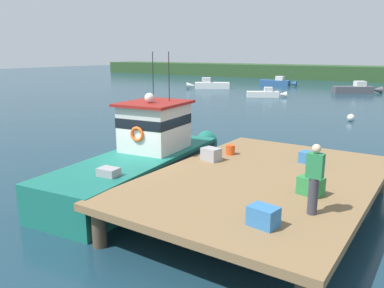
{
  "coord_description": "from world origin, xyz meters",
  "views": [
    {
      "loc": [
        9.12,
        -10.29,
        4.79
      ],
      "look_at": [
        1.2,
        1.6,
        1.4
      ],
      "focal_mm": 36.42,
      "sensor_mm": 36.0,
      "label": 1
    }
  ],
  "objects": [
    {
      "name": "bait_bucket",
      "position": [
        2.78,
        1.71,
        1.37
      ],
      "size": [
        0.32,
        0.32,
        0.34
      ],
      "primitive_type": "cylinder",
      "color": "#E04C19",
      "rests_on": "dock"
    },
    {
      "name": "crate_single_by_cleat",
      "position": [
        5.47,
        2.2,
        1.38
      ],
      "size": [
        0.64,
        0.49,
        0.37
      ],
      "primitive_type": "cube",
      "rotation": [
        0.0,
        0.0,
        -0.09
      ],
      "color": "#3370B2",
      "rests_on": "dock"
    },
    {
      "name": "crate_single_far",
      "position": [
        2.6,
        0.66,
        1.41
      ],
      "size": [
        0.67,
        0.54,
        0.43
      ],
      "primitive_type": "cube",
      "rotation": [
        0.0,
        0.0,
        -0.17
      ],
      "color": "#9E9EA3",
      "rests_on": "dock"
    },
    {
      "name": "moored_boat_far_right",
      "position": [
        -17.96,
        34.48,
        0.5
      ],
      "size": [
        5.49,
        3.87,
        1.45
      ],
      "color": "white",
      "rests_on": "ground"
    },
    {
      "name": "mooring_buoy_channel_marker",
      "position": [
        3.4,
        18.58,
        0.26
      ],
      "size": [
        0.52,
        0.52,
        0.52
      ],
      "primitive_type": "sphere",
      "color": "silver",
      "rests_on": "ground"
    },
    {
      "name": "moored_boat_outer_mooring",
      "position": [
        -12.23,
        44.18,
        0.46
      ],
      "size": [
        5.38,
        1.66,
        1.35
      ],
      "color": "#285184",
      "rests_on": "ground"
    },
    {
      "name": "deckhand_by_the_boat",
      "position": [
        6.82,
        -1.91,
        2.06
      ],
      "size": [
        0.36,
        0.22,
        1.63
      ],
      "color": "#383842",
      "rests_on": "dock"
    },
    {
      "name": "crate_stack_mid_dock",
      "position": [
        6.15,
        -3.12,
        1.42
      ],
      "size": [
        0.66,
        0.53,
        0.43
      ],
      "primitive_type": "cube",
      "rotation": [
        0.0,
        0.0,
        -0.15
      ],
      "color": "#3370B2",
      "rests_on": "dock"
    },
    {
      "name": "dock",
      "position": [
        4.8,
        0.0,
        1.07
      ],
      "size": [
        6.0,
        9.0,
        1.2
      ],
      "color": "#4C3D2D",
      "rests_on": "ground"
    },
    {
      "name": "main_fishing_boat",
      "position": [
        0.14,
        0.16,
        1.01
      ],
      "size": [
        3.41,
        9.94,
        4.8
      ],
      "color": "#196B5B",
      "rests_on": "ground"
    },
    {
      "name": "ground_plane",
      "position": [
        0.0,
        0.0,
        0.0
      ],
      "size": [
        200.0,
        200.0,
        0.0
      ],
      "primitive_type": "plane",
      "color": "#193847"
    },
    {
      "name": "crate_stack_near_edge",
      "position": [
        6.41,
        -0.71,
        1.43
      ],
      "size": [
        0.68,
        0.55,
        0.47
      ],
      "primitive_type": "cube",
      "rotation": [
        0.0,
        0.0,
        -0.21
      ],
      "color": "#2D8442",
      "rests_on": "dock"
    },
    {
      "name": "moored_boat_mid_harbor",
      "position": [
        -0.34,
        38.96,
        0.49
      ],
      "size": [
        5.36,
        4.02,
        1.44
      ],
      "color": "#4C4C51",
      "rests_on": "ground"
    },
    {
      "name": "moored_boat_far_left",
      "position": [
        -7.68,
        29.3,
        0.37
      ],
      "size": [
        4.1,
        2.82,
        1.08
      ],
      "color": "white",
      "rests_on": "ground"
    }
  ]
}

